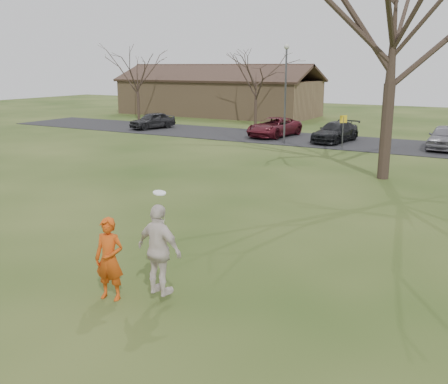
# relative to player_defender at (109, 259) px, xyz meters

# --- Properties ---
(ground) EXTENTS (120.00, 120.00, 0.00)m
(ground) POSITION_rel_player_defender_xyz_m (0.37, 0.34, -0.91)
(ground) COLOR #1E380F
(ground) RESTS_ON ground
(parking_strip) EXTENTS (62.00, 6.50, 0.04)m
(parking_strip) POSITION_rel_player_defender_xyz_m (0.37, 25.34, -0.89)
(parking_strip) COLOR black
(parking_strip) RESTS_ON ground
(player_defender) EXTENTS (0.74, 0.57, 1.82)m
(player_defender) POSITION_rel_player_defender_xyz_m (0.00, 0.00, 0.00)
(player_defender) COLOR #C64610
(player_defender) RESTS_ON ground
(car_0) EXTENTS (2.58, 4.11, 1.30)m
(car_0) POSITION_rel_player_defender_xyz_m (-17.98, 25.04, -0.22)
(car_0) COLOR #252527
(car_0) RESTS_ON parking_strip
(car_2) EXTENTS (2.82, 5.06, 1.34)m
(car_2) POSITION_rel_player_defender_xyz_m (-7.57, 25.56, -0.20)
(car_2) COLOR #55141E
(car_2) RESTS_ON parking_strip
(car_3) EXTENTS (2.41, 4.68, 1.30)m
(car_3) POSITION_rel_player_defender_xyz_m (-2.96, 25.17, -0.22)
(car_3) COLOR black
(car_3) RESTS_ON parking_strip
(car_4) EXTENTS (1.71, 4.23, 1.44)m
(car_4) POSITION_rel_player_defender_xyz_m (3.72, 25.45, -0.15)
(car_4) COLOR gray
(car_4) RESTS_ON parking_strip
(catching_play) EXTENTS (1.20, 0.62, 2.20)m
(catching_play) POSITION_rel_player_defender_xyz_m (1.09, 0.33, 0.30)
(catching_play) COLOR silver
(catching_play) RESTS_ON ground
(building) EXTENTS (20.60, 8.50, 5.14)m
(building) POSITION_rel_player_defender_xyz_m (-19.63, 38.34, 1.02)
(building) COLOR #8C6D4C
(building) RESTS_ON ground
(lamp_post) EXTENTS (0.34, 0.34, 6.27)m
(lamp_post) POSITION_rel_player_defender_xyz_m (-5.63, 22.84, 3.06)
(lamp_post) COLOR #47474C
(lamp_post) RESTS_ON ground
(sign_yellow) EXTENTS (0.35, 0.35, 2.08)m
(sign_yellow) POSITION_rel_player_defender_xyz_m (-1.63, 22.34, 0.54)
(sign_yellow) COLOR #47474C
(sign_yellow) RESTS_ON ground
(big_tree) EXTENTS (9.00, 9.00, 14.00)m
(big_tree) POSITION_rel_player_defender_xyz_m (2.37, 15.34, 6.09)
(big_tree) COLOR #352821
(big_tree) RESTS_ON ground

